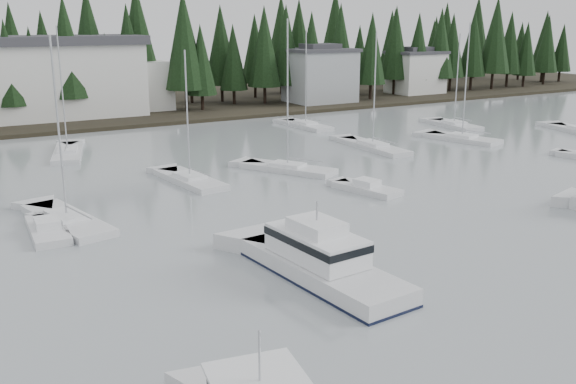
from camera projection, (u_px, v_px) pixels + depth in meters
name	position (u px, v px, depth m)	size (l,w,h in m)	color
far_shore_land	(68.00, 106.00, 103.16)	(240.00, 54.00, 1.00)	black
conifer_treeline	(84.00, 115.00, 93.99)	(200.00, 22.00, 20.00)	black
house_east_a	(320.00, 74.00, 103.60)	(10.60, 8.48, 9.25)	#999EA0
house_east_b	(416.00, 71.00, 116.13)	(9.54, 7.42, 8.25)	silver
harbor_inn	(65.00, 78.00, 87.99)	(29.50, 11.50, 10.90)	silver
cabin_cruiser_center	(321.00, 265.00, 34.58)	(4.43, 11.60, 4.88)	silver
sailboat_1	(67.00, 223.00, 43.90)	(4.67, 10.19, 13.12)	silver
sailboat_2	(454.00, 126.00, 83.36)	(3.91, 8.63, 12.35)	silver
sailboat_3	(306.00, 127.00, 83.03)	(3.15, 8.93, 12.71)	silver
sailboat_4	(288.00, 170.00, 59.10)	(6.78, 9.26, 14.14)	silver
sailboat_6	(373.00, 148.00, 69.29)	(3.03, 10.81, 12.84)	silver
sailboat_7	(190.00, 182.00, 54.94)	(3.63, 9.10, 11.68)	silver
sailboat_8	(68.00, 154.00, 66.03)	(5.22, 10.64, 13.47)	silver
sailboat_10	(462.00, 140.00, 73.91)	(5.07, 9.29, 13.74)	silver
runabout_1	(367.00, 190.00, 52.02)	(3.55, 6.18, 1.42)	silver
runabout_4	(48.00, 232.00, 41.78)	(2.56, 6.49, 1.42)	silver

